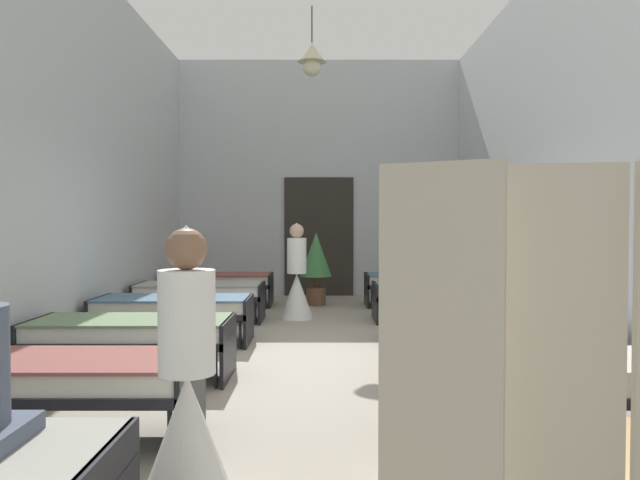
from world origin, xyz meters
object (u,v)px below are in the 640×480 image
object	(u,v)px
bed_left_row_1	(58,377)
bed_right_row_3	(465,308)
bed_left_row_2	(134,332)
bed_right_row_5	(421,281)
bed_right_row_4	(439,292)
bed_right_row_2	(506,333)
bed_left_row_4	(202,292)
nurse_mid_aisle	(299,284)
bed_left_row_5	(221,281)
bed_left_row_3	(176,308)
nurse_near_aisle	(189,406)
potted_plant	(318,260)
privacy_screen	(566,417)
nurse_far_aisle	(430,397)
bed_right_row_1	(580,378)

from	to	relation	value
bed_left_row_1	bed_right_row_3	xyz separation A→B (m)	(3.57, 3.34, 0.00)
bed_left_row_2	bed_right_row_5	world-z (taller)	same
bed_left_row_2	bed_right_row_4	world-z (taller)	same
bed_right_row_2	bed_left_row_4	bearing A→B (deg)	136.97
nurse_mid_aisle	bed_left_row_4	bearing A→B (deg)	-16.44
bed_left_row_1	bed_left_row_5	size ratio (longest dim) A/B	1.00
bed_left_row_3	nurse_near_aisle	xyz separation A→B (m)	(1.11, -4.27, 0.09)
bed_left_row_1	nurse_near_aisle	distance (m)	1.45
nurse_near_aisle	bed_left_row_3	bearing A→B (deg)	-107.62
bed_right_row_5	nurse_near_aisle	bearing A→B (deg)	-107.96
potted_plant	bed_right_row_3	bearing A→B (deg)	-61.81
bed_left_row_2	privacy_screen	size ratio (longest dim) A/B	1.12
potted_plant	nurse_near_aisle	bearing A→B (deg)	-94.68
privacy_screen	nurse_far_aisle	bearing A→B (deg)	109.69
bed_right_row_1	bed_left_row_2	size ratio (longest dim) A/B	1.00
bed_right_row_1	nurse_far_aisle	world-z (taller)	nurse_far_aisle
bed_left_row_5	nurse_near_aisle	distance (m)	7.69
bed_left_row_3	bed_right_row_4	world-z (taller)	same
bed_right_row_1	bed_left_row_4	distance (m)	6.15
bed_right_row_2	bed_left_row_3	world-z (taller)	same
bed_left_row_2	potted_plant	world-z (taller)	potted_plant
bed_left_row_4	potted_plant	bearing A→B (deg)	45.32
bed_left_row_3	nurse_mid_aisle	size ratio (longest dim) A/B	1.28
bed_left_row_1	privacy_screen	world-z (taller)	privacy_screen
bed_left_row_1	bed_right_row_3	world-z (taller)	same
bed_left_row_2	nurse_near_aisle	size ratio (longest dim) A/B	1.28
bed_left_row_5	nurse_far_aisle	bearing A→B (deg)	-72.04
bed_right_row_3	bed_left_row_4	bearing A→B (deg)	154.98
bed_right_row_2	bed_right_row_4	distance (m)	3.34
bed_left_row_5	nurse_near_aisle	bearing A→B (deg)	-81.71
bed_left_row_2	bed_left_row_1	bearing A→B (deg)	-90.00
privacy_screen	bed_right_row_1	bearing A→B (deg)	76.27
bed_right_row_1	bed_left_row_5	bearing A→B (deg)	118.17
bed_left_row_4	potted_plant	distance (m)	2.50
bed_right_row_3	potted_plant	world-z (taller)	potted_plant
nurse_near_aisle	nurse_mid_aisle	xyz separation A→B (m)	(0.34, 6.19, 0.00)
bed_right_row_3	bed_right_row_5	world-z (taller)	same
bed_left_row_4	bed_right_row_4	distance (m)	3.57
bed_left_row_1	bed_left_row_2	xyz separation A→B (m)	(0.00, 1.67, 0.00)
bed_left_row_2	bed_left_row_4	world-z (taller)	same
bed_right_row_2	nurse_far_aisle	distance (m)	2.70
bed_left_row_1	nurse_near_aisle	xyz separation A→B (m)	(1.11, -0.93, 0.09)
bed_left_row_1	bed_left_row_2	size ratio (longest dim) A/B	1.00
bed_left_row_5	bed_right_row_5	size ratio (longest dim) A/B	1.00
bed_left_row_2	nurse_mid_aisle	bearing A→B (deg)	68.03
bed_left_row_1	bed_left_row_3	size ratio (longest dim) A/B	1.00
nurse_far_aisle	privacy_screen	bearing A→B (deg)	60.04
nurse_far_aisle	bed_right_row_5	bearing A→B (deg)	-137.92
bed_right_row_4	bed_left_row_4	bearing A→B (deg)	180.00
bed_left_row_4	privacy_screen	distance (m)	7.58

